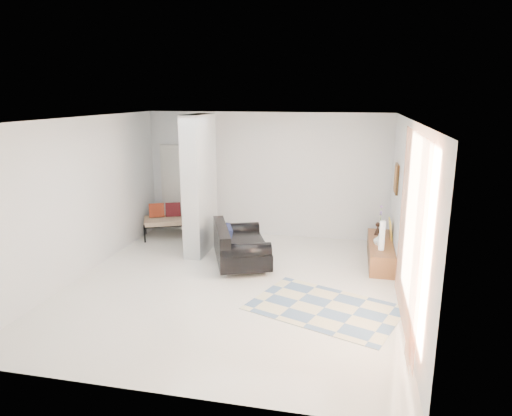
# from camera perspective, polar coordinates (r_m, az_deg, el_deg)

# --- Properties ---
(floor) EXTENTS (6.00, 6.00, 0.00)m
(floor) POSITION_cam_1_polar(r_m,az_deg,el_deg) (7.93, -2.94, -9.57)
(floor) COLOR silver
(floor) RESTS_ON ground
(ceiling) EXTENTS (6.00, 6.00, 0.00)m
(ceiling) POSITION_cam_1_polar(r_m,az_deg,el_deg) (7.28, -3.22, 11.07)
(ceiling) COLOR white
(ceiling) RESTS_ON wall_back
(wall_back) EXTENTS (6.00, 0.00, 6.00)m
(wall_back) POSITION_cam_1_polar(r_m,az_deg,el_deg) (10.35, 1.27, 4.15)
(wall_back) COLOR silver
(wall_back) RESTS_ON ground
(wall_front) EXTENTS (6.00, 0.00, 6.00)m
(wall_front) POSITION_cam_1_polar(r_m,az_deg,el_deg) (4.79, -12.58, -8.03)
(wall_front) COLOR silver
(wall_front) RESTS_ON ground
(wall_left) EXTENTS (0.00, 6.00, 6.00)m
(wall_left) POSITION_cam_1_polar(r_m,az_deg,el_deg) (8.61, -21.03, 1.19)
(wall_left) COLOR silver
(wall_left) RESTS_ON ground
(wall_right) EXTENTS (0.00, 6.00, 6.00)m
(wall_right) POSITION_cam_1_polar(r_m,az_deg,el_deg) (7.28, 18.30, -0.79)
(wall_right) COLOR silver
(wall_right) RESTS_ON ground
(partition_column) EXTENTS (0.35, 1.20, 2.80)m
(partition_column) POSITION_cam_1_polar(r_m,az_deg,el_deg) (9.30, -7.05, 2.92)
(partition_column) COLOR silver
(partition_column) RESTS_ON floor
(hallway_door) EXTENTS (0.85, 0.06, 2.04)m
(hallway_door) POSITION_cam_1_polar(r_m,az_deg,el_deg) (10.97, -9.62, 2.49)
(hallway_door) COLOR silver
(hallway_door) RESTS_ON floor
(curtain) EXTENTS (0.00, 2.55, 2.55)m
(curtain) POSITION_cam_1_polar(r_m,az_deg,el_deg) (6.16, 18.65, -2.97)
(curtain) COLOR #FF8043
(curtain) RESTS_ON wall_right
(wall_art) EXTENTS (0.04, 0.45, 0.55)m
(wall_art) POSITION_cam_1_polar(r_m,az_deg,el_deg) (8.88, 17.16, 3.52)
(wall_art) COLOR #321F0D
(wall_art) RESTS_ON wall_right
(media_console) EXTENTS (0.45, 1.83, 0.80)m
(media_console) POSITION_cam_1_polar(r_m,az_deg,el_deg) (9.23, 15.27, -5.26)
(media_console) COLOR brown
(media_console) RESTS_ON floor
(loveseat) EXTENTS (1.45, 1.83, 0.76)m
(loveseat) POSITION_cam_1_polar(r_m,az_deg,el_deg) (8.76, -2.28, -4.77)
(loveseat) COLOR silver
(loveseat) RESTS_ON floor
(daybed) EXTENTS (1.74, 1.27, 0.77)m
(daybed) POSITION_cam_1_polar(r_m,az_deg,el_deg) (10.60, -9.66, -1.24)
(daybed) COLOR black
(daybed) RESTS_ON floor
(area_rug) EXTENTS (2.54, 2.12, 0.01)m
(area_rug) POSITION_cam_1_polar(r_m,az_deg,el_deg) (7.20, 8.55, -12.24)
(area_rug) COLOR beige
(area_rug) RESTS_ON floor
(cylinder_lamp) EXTENTS (0.10, 0.10, 0.54)m
(cylinder_lamp) POSITION_cam_1_polar(r_m,az_deg,el_deg) (8.64, 15.48, -3.35)
(cylinder_lamp) COLOR silver
(cylinder_lamp) RESTS_ON media_console
(bronze_figurine) EXTENTS (0.15, 0.15, 0.26)m
(bronze_figurine) POSITION_cam_1_polar(r_m,az_deg,el_deg) (9.58, 14.96, -2.50)
(bronze_figurine) COLOR black
(bronze_figurine) RESTS_ON media_console
(vase) EXTENTS (0.23, 0.23, 0.22)m
(vase) POSITION_cam_1_polar(r_m,az_deg,el_deg) (8.93, 15.14, -3.84)
(vase) COLOR white
(vase) RESTS_ON media_console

